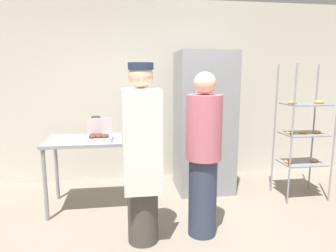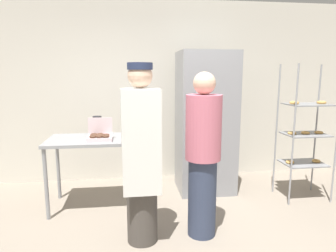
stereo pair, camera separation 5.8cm
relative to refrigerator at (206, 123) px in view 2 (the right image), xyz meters
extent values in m
cube|color=silver|center=(-0.58, 0.68, 0.40)|extent=(6.40, 0.12, 2.73)
cube|color=gray|center=(0.00, 0.01, 0.00)|extent=(0.76, 0.66, 1.94)
cube|color=gray|center=(0.00, -0.31, 0.02)|extent=(0.70, 0.02, 1.59)
cylinder|color=silver|center=(-0.21, -0.34, 0.05)|extent=(0.02, 0.02, 0.95)
cylinder|color=#93969B|center=(0.93, -0.67, -0.09)|extent=(0.02, 0.02, 1.76)
cylinder|color=#93969B|center=(0.93, -0.24, -0.09)|extent=(0.02, 0.02, 1.76)
cylinder|color=#93969B|center=(1.51, -0.24, -0.09)|extent=(0.02, 0.02, 1.76)
cube|color=gray|center=(1.22, -0.45, -0.50)|extent=(0.54, 0.39, 0.01)
torus|color=#DBA351|center=(1.03, -0.45, -0.48)|extent=(0.11, 0.11, 0.03)
torus|color=#DBA351|center=(1.41, -0.45, -0.48)|extent=(0.11, 0.11, 0.03)
cube|color=gray|center=(1.22, -0.45, -0.11)|extent=(0.54, 0.39, 0.01)
torus|color=#DBA351|center=(1.03, -0.45, -0.09)|extent=(0.11, 0.11, 0.03)
torus|color=#DBA351|center=(1.22, -0.45, -0.09)|extent=(0.11, 0.11, 0.03)
torus|color=#DBA351|center=(1.41, -0.45, -0.09)|extent=(0.11, 0.11, 0.03)
cube|color=gray|center=(1.22, -0.45, 0.28)|extent=(0.54, 0.39, 0.01)
torus|color=#DBA351|center=(1.03, -0.45, 0.31)|extent=(0.12, 0.12, 0.03)
torus|color=#DBA351|center=(1.41, -0.45, 0.31)|extent=(0.12, 0.12, 0.03)
cube|color=gray|center=(-1.45, -0.36, -0.12)|extent=(1.17, 0.68, 0.04)
cylinder|color=gray|center=(-2.00, -0.66, -0.55)|extent=(0.04, 0.04, 0.83)
cylinder|color=gray|center=(-0.91, -0.66, -0.55)|extent=(0.04, 0.04, 0.83)
cylinder|color=gray|center=(-2.00, -0.06, -0.55)|extent=(0.04, 0.04, 0.83)
cylinder|color=gray|center=(-0.91, -0.06, -0.55)|extent=(0.04, 0.04, 0.83)
cube|color=silver|center=(-1.40, -0.51, -0.08)|extent=(0.29, 0.21, 0.05)
cube|color=silver|center=(-1.40, -0.40, 0.05)|extent=(0.28, 0.01, 0.21)
torus|color=#513323|center=(-1.47, -0.56, -0.04)|extent=(0.08, 0.08, 0.03)
torus|color=#513323|center=(-1.40, -0.56, -0.04)|extent=(0.08, 0.08, 0.03)
torus|color=#513323|center=(-1.33, -0.56, -0.04)|extent=(0.08, 0.08, 0.03)
torus|color=#513323|center=(-1.47, -0.51, -0.04)|extent=(0.08, 0.08, 0.03)
torus|color=#513323|center=(-1.40, -0.51, -0.04)|extent=(0.08, 0.08, 0.03)
torus|color=#513323|center=(-1.33, -0.51, -0.04)|extent=(0.08, 0.08, 0.03)
torus|color=#513323|center=(-1.47, -0.45, -0.04)|extent=(0.08, 0.08, 0.03)
torus|color=#513323|center=(-1.40, -0.45, -0.04)|extent=(0.08, 0.08, 0.03)
cylinder|color=black|center=(-1.46, -0.16, -0.06)|extent=(0.14, 0.14, 0.08)
cylinder|color=#B2BCC1|center=(-1.46, -0.16, 0.05)|extent=(0.11, 0.11, 0.14)
cylinder|color=black|center=(-1.46, -0.16, 0.13)|extent=(0.11, 0.11, 0.02)
cylinder|color=#47423D|center=(-0.95, -1.24, -0.55)|extent=(0.30, 0.30, 0.84)
cylinder|color=silver|center=(-0.95, -1.24, 0.21)|extent=(0.37, 0.37, 0.67)
sphere|color=beige|center=(-0.95, -1.24, 0.65)|extent=(0.23, 0.23, 0.23)
cube|color=white|center=(-0.95, -1.43, 0.06)|extent=(0.35, 0.02, 0.96)
cylinder|color=#232D4C|center=(-0.95, -1.24, 0.74)|extent=(0.23, 0.23, 0.06)
cylinder|color=#333D56|center=(-0.34, -1.20, -0.57)|extent=(0.29, 0.29, 0.81)
cylinder|color=#C6667A|center=(-0.34, -1.20, 0.15)|extent=(0.35, 0.35, 0.64)
sphere|color=beige|center=(-0.34, -1.20, 0.58)|extent=(0.22, 0.22, 0.22)
camera|label=1|loc=(-1.12, -3.99, 0.67)|focal=32.00mm
camera|label=2|loc=(-1.07, -4.00, 0.67)|focal=32.00mm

